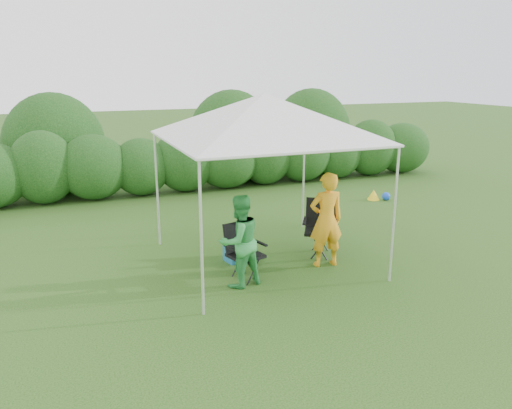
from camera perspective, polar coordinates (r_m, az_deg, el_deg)
name	(u,v)px	position (r m, az deg, el deg)	size (l,w,h in m)	color
ground	(275,271)	(8.23, 2.24, -7.64)	(70.00, 70.00, 0.00)	#325A1C
hedge	(189,161)	(13.52, -7.64, 4.95)	(15.69, 1.53, 1.80)	#204D18
canopy	(264,117)	(8.08, 0.97, 10.02)	(3.10, 3.10, 2.83)	silver
chair_right	(321,223)	(8.90, 7.42, -2.16)	(0.76, 0.75, 0.98)	black
chair_left	(243,247)	(7.82, -1.54, -4.93)	(0.63, 0.60, 0.88)	black
man	(326,220)	(8.29, 8.03, -1.74)	(0.58, 0.38, 1.59)	#FDA01C
woman	(239,241)	(7.47, -1.90, -4.20)	(0.69, 0.54, 1.42)	green
cooler	(238,250)	(8.61, -2.10, -5.21)	(0.50, 0.41, 0.37)	#216C9B
bottle	(242,232)	(8.49, -1.65, -3.20)	(0.07, 0.07, 0.28)	#592D0C
lawn_toy	(377,195)	(12.96, 13.64, 1.05)	(0.52, 0.43, 0.26)	yellow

